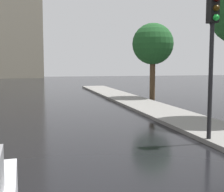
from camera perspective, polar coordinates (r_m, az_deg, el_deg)
The scene contains 3 objects.
traffic_light at distance 9.00m, azimuth 18.10°, elevation 9.90°, with size 0.26×0.39×3.97m.
street_tree_far at distance 19.98m, azimuth 7.59°, elevation 9.45°, with size 2.62×2.62×4.88m.
distant_tower at distance 57.33m, azimuth -19.58°, elevation 15.14°, with size 13.02×7.43×23.78m.
Camera 1 is at (-0.62, -0.41, 2.22)m, focal length 49.30 mm.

